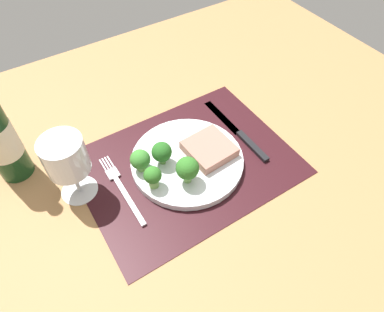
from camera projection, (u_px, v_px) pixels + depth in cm
name	position (u px, v px, depth cm)	size (l,w,h in cm)	color
ground_plane	(187.00, 168.00, 75.38)	(140.00, 110.00, 3.00)	#996D42
placemat	(187.00, 163.00, 74.11)	(44.27, 33.61, 0.30)	black
plate	(187.00, 161.00, 73.38)	(23.91, 23.91, 1.60)	silver
steak	(209.00, 149.00, 73.07)	(9.11, 9.29, 2.13)	#9E6B5B
broccoli_near_fork	(140.00, 160.00, 68.84)	(4.12, 4.12, 5.04)	#6B994C
broccoli_front_edge	(187.00, 169.00, 66.11)	(4.60, 4.60, 6.31)	#6B994C
broccoli_near_steak	(153.00, 176.00, 65.95)	(3.54, 3.54, 5.20)	#6B994C
broccoli_center	(162.00, 152.00, 69.58)	(4.19, 4.19, 5.44)	#5B8942
fork	(122.00, 188.00, 69.51)	(2.40, 19.20, 0.50)	silver
knife	(240.00, 134.00, 79.09)	(1.80, 23.00, 0.80)	black
wine_glass	(66.00, 159.00, 62.04)	(7.98, 7.98, 14.59)	silver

